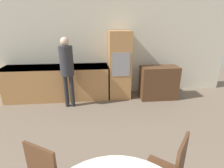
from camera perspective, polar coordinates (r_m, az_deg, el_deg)
name	(u,v)px	position (r m, az deg, el deg)	size (l,w,h in m)	color
wall_back	(105,48)	(4.89, -2.14, 11.68)	(6.99, 0.05, 2.60)	beige
kitchen_counter	(58,82)	(4.86, -17.37, 0.51)	(2.67, 0.60, 0.90)	#AD7A47
oven_unit	(119,65)	(4.68, 2.44, 6.14)	(0.56, 0.59, 1.78)	#AD7A47
sideboard	(159,83)	(4.83, 14.98, 0.40)	(0.97, 0.45, 0.89)	#51331E
person_standing	(67,65)	(4.16, -14.54, 5.99)	(0.31, 0.31, 1.68)	#262628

